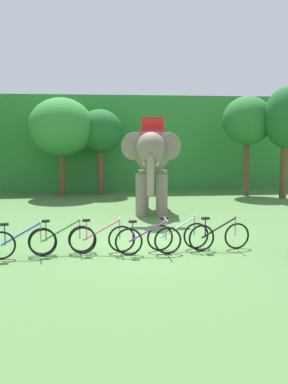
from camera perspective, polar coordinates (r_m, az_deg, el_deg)
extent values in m
plane|color=#4C753D|center=(12.12, 0.06, -6.73)|extent=(80.00, 80.00, 0.00)
cube|color=#338438|center=(26.08, -3.40, 6.70)|extent=(36.00, 6.00, 5.21)
cylinder|color=brown|center=(21.55, -11.04, 2.32)|extent=(0.32, 0.32, 2.15)
ellipsoid|color=#338438|center=(21.47, -11.20, 8.65)|extent=(3.23, 3.23, 2.90)
cylinder|color=brown|center=(21.82, -5.93, 2.63)|extent=(0.36, 0.36, 2.26)
ellipsoid|color=#1E6028|center=(21.74, -6.01, 8.23)|extent=(2.33, 2.33, 2.21)
cylinder|color=brown|center=(21.92, 13.70, 3.05)|extent=(0.30, 0.30, 2.69)
ellipsoid|color=#28702D|center=(21.88, 13.90, 9.41)|extent=(2.50, 2.50, 2.42)
cylinder|color=brown|center=(21.41, 18.43, 2.62)|extent=(0.33, 0.33, 2.59)
ellipsoid|color=#1E6028|center=(21.36, 18.72, 9.57)|extent=(2.04, 2.04, 2.89)
ellipsoid|color=gray|center=(16.56, 1.13, 5.34)|extent=(1.82, 3.08, 1.50)
cylinder|color=gray|center=(15.80, 2.43, -0.42)|extent=(0.44, 0.44, 1.60)
cylinder|color=gray|center=(15.82, -0.36, -0.41)|extent=(0.44, 0.44, 1.60)
cylinder|color=gray|center=(17.58, 2.43, 0.39)|extent=(0.44, 0.44, 1.60)
cylinder|color=gray|center=(17.60, -0.07, 0.41)|extent=(0.44, 0.44, 1.60)
ellipsoid|color=gray|center=(14.55, 0.95, 6.02)|extent=(1.15, 1.24, 1.10)
ellipsoid|color=gray|center=(14.70, 3.39, 6.21)|extent=(0.85, 0.28, 0.96)
ellipsoid|color=gray|center=(14.73, -1.46, 6.23)|extent=(0.85, 0.28, 0.96)
cylinder|color=gray|center=(14.16, 0.89, 2.32)|extent=(0.26, 0.26, 1.40)
cone|color=beige|center=(14.18, 1.79, 3.75)|extent=(0.20, 0.57, 0.21)
cone|color=beige|center=(14.19, 0.01, 3.75)|extent=(0.20, 0.57, 0.21)
cube|color=#BF4C8C|center=(16.65, 1.14, 8.03)|extent=(1.51, 1.48, 0.08)
cube|color=#B22323|center=(16.65, 1.14, 8.34)|extent=(1.05, 1.22, 0.10)
cube|color=#B22323|center=(17.16, 1.18, 9.26)|extent=(0.90, 0.23, 0.56)
cylinder|color=gray|center=(18.00, 1.23, 4.08)|extent=(0.08, 0.08, 0.90)
torus|color=black|center=(10.88, -18.86, -6.89)|extent=(0.71, 0.18, 0.71)
torus|color=black|center=(10.88, -13.56, -6.68)|extent=(0.71, 0.18, 0.71)
cylinder|color=blue|center=(10.81, -16.40, -5.51)|extent=(0.96, 0.22, 0.54)
cylinder|color=blue|center=(10.82, -18.39, -5.53)|extent=(0.03, 0.03, 0.52)
cube|color=black|center=(10.76, -18.45, -4.19)|extent=(0.22, 0.14, 0.06)
cylinder|color=#9E9EA3|center=(10.82, -13.88, -5.25)|extent=(0.03, 0.03, 0.55)
cylinder|color=#9E9EA3|center=(10.76, -13.92, -3.85)|extent=(0.13, 0.52, 0.03)
torus|color=black|center=(11.00, -13.67, -6.53)|extent=(0.71, 0.15, 0.71)
torus|color=black|center=(11.05, -8.45, -6.33)|extent=(0.71, 0.15, 0.71)
cylinder|color=green|center=(10.96, -11.22, -5.18)|extent=(0.97, 0.18, 0.54)
cylinder|color=green|center=(10.94, -13.19, -5.20)|extent=(0.03, 0.03, 0.52)
cube|color=black|center=(10.89, -13.23, -3.86)|extent=(0.21, 0.13, 0.06)
cylinder|color=#9E9EA3|center=(10.98, -8.74, -4.93)|extent=(0.03, 0.03, 0.55)
cylinder|color=#9E9EA3|center=(10.93, -8.76, -3.54)|extent=(0.11, 0.52, 0.03)
torus|color=black|center=(10.91, -8.32, -6.52)|extent=(0.71, 0.07, 0.71)
torus|color=black|center=(10.94, -3.05, -6.40)|extent=(0.71, 0.07, 0.71)
cylinder|color=pink|center=(10.85, -5.83, -5.19)|extent=(0.97, 0.07, 0.54)
cylinder|color=pink|center=(10.85, -7.82, -5.18)|extent=(0.03, 0.03, 0.52)
cube|color=black|center=(10.79, -7.84, -3.83)|extent=(0.20, 0.11, 0.06)
cylinder|color=#9E9EA3|center=(10.87, -3.32, -4.98)|extent=(0.03, 0.03, 0.55)
cylinder|color=#9E9EA3|center=(10.82, -3.33, -3.58)|extent=(0.05, 0.52, 0.03)
torus|color=black|center=(10.66, -2.08, -6.78)|extent=(0.71, 0.06, 0.71)
torus|color=black|center=(10.79, 3.26, -6.61)|extent=(0.71, 0.06, 0.71)
cylinder|color=purple|center=(10.65, 0.47, -5.40)|extent=(0.97, 0.06, 0.54)
cylinder|color=purple|center=(10.61, -1.54, -5.40)|extent=(0.03, 0.03, 0.52)
cube|color=black|center=(10.55, -1.55, -4.02)|extent=(0.20, 0.10, 0.06)
cylinder|color=#9E9EA3|center=(10.71, 3.00, -5.16)|extent=(0.03, 0.03, 0.55)
cylinder|color=#9E9EA3|center=(10.66, 3.01, -3.75)|extent=(0.04, 0.52, 0.03)
torus|color=black|center=(11.08, 2.19, -6.22)|extent=(0.71, 0.13, 0.71)
torus|color=black|center=(11.37, 7.09, -5.91)|extent=(0.71, 0.13, 0.71)
cylinder|color=silver|center=(11.15, 4.57, -4.83)|extent=(0.97, 0.16, 0.54)
cylinder|color=silver|center=(11.04, 2.70, -4.88)|extent=(0.03, 0.03, 0.52)
cube|color=black|center=(10.99, 2.71, -3.56)|extent=(0.21, 0.12, 0.06)
cylinder|color=#9E9EA3|center=(11.29, 6.87, -4.54)|extent=(0.03, 0.03, 0.55)
cylinder|color=#9E9EA3|center=(11.24, 6.89, -3.20)|extent=(0.09, 0.52, 0.03)
torus|color=black|center=(11.14, 7.82, -6.21)|extent=(0.71, 0.13, 0.71)
torus|color=black|center=(11.52, 12.50, -5.85)|extent=(0.71, 0.13, 0.71)
cylinder|color=black|center=(11.26, 10.12, -4.81)|extent=(0.97, 0.16, 0.54)
cylinder|color=black|center=(11.11, 8.33, -4.87)|extent=(0.03, 0.03, 0.52)
cube|color=black|center=(11.06, 8.36, -3.56)|extent=(0.21, 0.12, 0.06)
cylinder|color=#9E9EA3|center=(11.44, 12.32, -4.51)|extent=(0.03, 0.03, 0.55)
cylinder|color=#9E9EA3|center=(11.39, 12.35, -3.18)|extent=(0.09, 0.52, 0.03)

